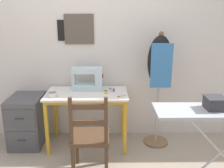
# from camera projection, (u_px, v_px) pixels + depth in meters

# --- Properties ---
(ground_plane) EXTENTS (14.00, 14.00, 0.00)m
(ground_plane) POSITION_uv_depth(u_px,v_px,m) (87.00, 156.00, 3.04)
(ground_plane) COLOR tan
(wall_back) EXTENTS (10.00, 0.07, 2.55)m
(wall_back) POSITION_uv_depth(u_px,v_px,m) (88.00, 45.00, 3.29)
(wall_back) COLOR silver
(wall_back) RESTS_ON ground_plane
(sewing_table) EXTENTS (1.01, 0.56, 0.72)m
(sewing_table) POSITION_uv_depth(u_px,v_px,m) (87.00, 100.00, 3.12)
(sewing_table) COLOR silver
(sewing_table) RESTS_ON ground_plane
(sewing_machine) EXTENTS (0.40, 0.18, 0.32)m
(sewing_machine) POSITION_uv_depth(u_px,v_px,m) (89.00, 79.00, 3.19)
(sewing_machine) COLOR silver
(sewing_machine) RESTS_ON sewing_table
(fabric_bowl) EXTENTS (0.13, 0.13, 0.05)m
(fabric_bowl) POSITION_uv_depth(u_px,v_px,m) (53.00, 94.00, 2.97)
(fabric_bowl) COLOR silver
(fabric_bowl) RESTS_ON sewing_table
(scissors) EXTENTS (0.13, 0.10, 0.01)m
(scissors) POSITION_uv_depth(u_px,v_px,m) (120.00, 96.00, 2.97)
(scissors) COLOR silver
(scissors) RESTS_ON sewing_table
(thread_spool_near_machine) EXTENTS (0.04, 0.04, 0.04)m
(thread_spool_near_machine) POSITION_uv_depth(u_px,v_px,m) (106.00, 92.00, 3.06)
(thread_spool_near_machine) COLOR yellow
(thread_spool_near_machine) RESTS_ON sewing_table
(thread_spool_mid_table) EXTENTS (0.04, 0.04, 0.04)m
(thread_spool_mid_table) POSITION_uv_depth(u_px,v_px,m) (110.00, 90.00, 3.16)
(thread_spool_mid_table) COLOR silver
(thread_spool_mid_table) RESTS_ON sewing_table
(thread_spool_far_edge) EXTENTS (0.03, 0.03, 0.04)m
(thread_spool_far_edge) POSITION_uv_depth(u_px,v_px,m) (114.00, 90.00, 3.15)
(thread_spool_far_edge) COLOR purple
(thread_spool_far_edge) RESTS_ON sewing_table
(wooden_chair) EXTENTS (0.40, 0.38, 0.92)m
(wooden_chair) POSITION_uv_depth(u_px,v_px,m) (90.00, 137.00, 2.61)
(wooden_chair) COLOR #513823
(wooden_chair) RESTS_ON ground_plane
(filing_cabinet) EXTENTS (0.41, 0.55, 0.65)m
(filing_cabinet) POSITION_uv_depth(u_px,v_px,m) (27.00, 120.00, 3.27)
(filing_cabinet) COLOR #4C4C51
(filing_cabinet) RESTS_ON ground_plane
(dress_form) EXTENTS (0.32, 0.32, 1.47)m
(dress_form) POSITION_uv_depth(u_px,v_px,m) (159.00, 68.00, 3.07)
(dress_form) COLOR #846647
(dress_form) RESTS_ON ground_plane
(storage_box) EXTENTS (0.18, 0.18, 0.11)m
(storage_box) POSITION_uv_depth(u_px,v_px,m) (215.00, 103.00, 2.23)
(storage_box) COLOR #333338
(storage_box) RESTS_ON ironing_board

